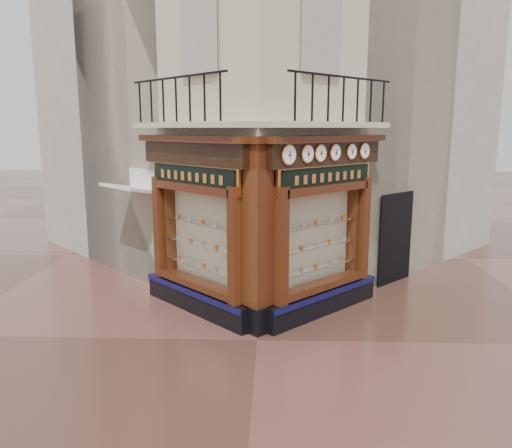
{
  "coord_description": "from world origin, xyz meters",
  "views": [
    {
      "loc": [
        0.31,
        -9.26,
        4.13
      ],
      "look_at": [
        -0.09,
        2.0,
        1.96
      ],
      "focal_mm": 35.0,
      "sensor_mm": 36.0,
      "label": 1
    }
  ],
  "objects_px": {
    "awning": "(135,289)",
    "signboard_left": "(192,176)",
    "clock_c": "(320,153)",
    "signboard_right": "(327,177)",
    "clock_f": "(364,151)",
    "clock_e": "(351,152)",
    "clock_d": "(335,153)",
    "corner_pilaster": "(258,239)",
    "clock_b": "(307,154)",
    "clock_a": "(289,155)"
  },
  "relations": [
    {
      "from": "corner_pilaster",
      "to": "signboard_left",
      "type": "height_order",
      "value": "corner_pilaster"
    },
    {
      "from": "clock_b",
      "to": "signboard_right",
      "type": "xyz_separation_m",
      "value": [
        0.48,
        0.64,
        -0.52
      ]
    },
    {
      "from": "clock_e",
      "to": "clock_a",
      "type": "bearing_deg",
      "value": 180.0
    },
    {
      "from": "clock_d",
      "to": "signboard_left",
      "type": "height_order",
      "value": "clock_d"
    },
    {
      "from": "clock_b",
      "to": "awning",
      "type": "relative_size",
      "value": 0.23
    },
    {
      "from": "clock_e",
      "to": "signboard_right",
      "type": "relative_size",
      "value": 0.16
    },
    {
      "from": "corner_pilaster",
      "to": "clock_d",
      "type": "bearing_deg",
      "value": -12.99
    },
    {
      "from": "clock_e",
      "to": "corner_pilaster",
      "type": "bearing_deg",
      "value": 170.02
    },
    {
      "from": "corner_pilaster",
      "to": "clock_e",
      "type": "relative_size",
      "value": 11.49
    },
    {
      "from": "corner_pilaster",
      "to": "clock_d",
      "type": "height_order",
      "value": "corner_pilaster"
    },
    {
      "from": "signboard_left",
      "to": "signboard_right",
      "type": "xyz_separation_m",
      "value": [
        2.92,
        0.0,
        0.0
      ]
    },
    {
      "from": "signboard_left",
      "to": "signboard_right",
      "type": "relative_size",
      "value": 1.02
    },
    {
      "from": "signboard_right",
      "to": "clock_e",
      "type": "bearing_deg",
      "value": -9.27
    },
    {
      "from": "awning",
      "to": "signboard_left",
      "type": "distance_m",
      "value": 3.92
    },
    {
      "from": "clock_f",
      "to": "signboard_left",
      "type": "relative_size",
      "value": 0.16
    },
    {
      "from": "clock_c",
      "to": "signboard_right",
      "type": "height_order",
      "value": "clock_c"
    },
    {
      "from": "corner_pilaster",
      "to": "clock_a",
      "type": "bearing_deg",
      "value": -46.02
    },
    {
      "from": "clock_e",
      "to": "signboard_left",
      "type": "distance_m",
      "value": 3.54
    },
    {
      "from": "clock_b",
      "to": "clock_e",
      "type": "bearing_deg",
      "value": -0.0
    },
    {
      "from": "clock_b",
      "to": "clock_e",
      "type": "xyz_separation_m",
      "value": [
        1.04,
        1.04,
        -0.0
      ]
    },
    {
      "from": "clock_a",
      "to": "signboard_right",
      "type": "bearing_deg",
      "value": 4.72
    },
    {
      "from": "clock_b",
      "to": "awning",
      "type": "xyz_separation_m",
      "value": [
        -4.27,
        2.2,
        -3.62
      ]
    },
    {
      "from": "clock_d",
      "to": "awning",
      "type": "distance_m",
      "value": 6.29
    },
    {
      "from": "clock_a",
      "to": "clock_e",
      "type": "distance_m",
      "value": 2.02
    },
    {
      "from": "clock_a",
      "to": "clock_d",
      "type": "relative_size",
      "value": 1.13
    },
    {
      "from": "clock_b",
      "to": "clock_f",
      "type": "distance_m",
      "value": 1.96
    },
    {
      "from": "signboard_left",
      "to": "clock_c",
      "type": "bearing_deg",
      "value": -142.33
    },
    {
      "from": "clock_c",
      "to": "clock_d",
      "type": "height_order",
      "value": "clock_c"
    },
    {
      "from": "corner_pilaster",
      "to": "clock_f",
      "type": "relative_size",
      "value": 10.91
    },
    {
      "from": "clock_b",
      "to": "clock_d",
      "type": "bearing_deg",
      "value": -0.0
    },
    {
      "from": "clock_b",
      "to": "clock_c",
      "type": "bearing_deg",
      "value": 0.0
    },
    {
      "from": "clock_a",
      "to": "clock_e",
      "type": "height_order",
      "value": "clock_a"
    },
    {
      "from": "corner_pilaster",
      "to": "signboard_left",
      "type": "relative_size",
      "value": 1.78
    },
    {
      "from": "clock_e",
      "to": "awning",
      "type": "distance_m",
      "value": 6.53
    },
    {
      "from": "signboard_left",
      "to": "clock_b",
      "type": "bearing_deg",
      "value": -149.62
    },
    {
      "from": "corner_pilaster",
      "to": "awning",
      "type": "xyz_separation_m",
      "value": [
        -3.28,
        2.58,
        -1.95
      ]
    },
    {
      "from": "clock_f",
      "to": "clock_e",
      "type": "bearing_deg",
      "value": -180.0
    },
    {
      "from": "clock_d",
      "to": "clock_e",
      "type": "relative_size",
      "value": 1.04
    },
    {
      "from": "awning",
      "to": "signboard_left",
      "type": "bearing_deg",
      "value": -175.62
    },
    {
      "from": "clock_b",
      "to": "clock_a",
      "type": "bearing_deg",
      "value": -180.0
    },
    {
      "from": "clock_b",
      "to": "clock_f",
      "type": "bearing_deg",
      "value": 0.0
    },
    {
      "from": "awning",
      "to": "signboard_right",
      "type": "xyz_separation_m",
      "value": [
        4.75,
        -1.56,
        3.1
      ]
    },
    {
      "from": "clock_a",
      "to": "signboard_right",
      "type": "xyz_separation_m",
      "value": [
        0.87,
        1.02,
        -0.52
      ]
    },
    {
      "from": "corner_pilaster",
      "to": "clock_a",
      "type": "distance_m",
      "value": 1.78
    },
    {
      "from": "corner_pilaster",
      "to": "clock_e",
      "type": "bearing_deg",
      "value": -9.98
    },
    {
      "from": "signboard_left",
      "to": "clock_e",
      "type": "bearing_deg",
      "value": -128.43
    },
    {
      "from": "signboard_right",
      "to": "awning",
      "type": "bearing_deg",
      "value": 116.76
    },
    {
      "from": "clock_e",
      "to": "signboard_right",
      "type": "bearing_deg",
      "value": 170.73
    },
    {
      "from": "clock_c",
      "to": "awning",
      "type": "relative_size",
      "value": 0.23
    },
    {
      "from": "clock_b",
      "to": "signboard_right",
      "type": "relative_size",
      "value": 0.17
    }
  ]
}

